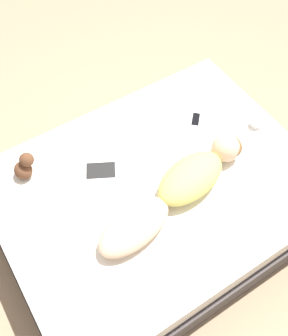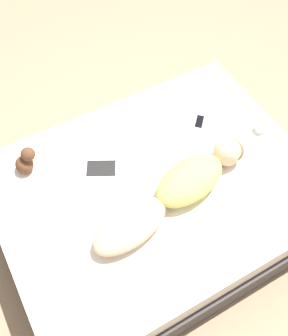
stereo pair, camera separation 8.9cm
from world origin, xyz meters
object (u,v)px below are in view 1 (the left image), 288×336
(cell_phone, at_px, (196,119))
(coffee_mug, at_px, (257,122))
(person, at_px, (180,187))
(open_magazine, at_px, (101,159))

(cell_phone, bearing_deg, coffee_mug, 4.38)
(person, distance_m, cell_phone, 0.71)
(coffee_mug, relative_size, cell_phone, 0.77)
(open_magazine, height_order, cell_phone, same)
(person, distance_m, coffee_mug, 0.90)
(open_magazine, bearing_deg, coffee_mug, 101.35)
(person, bearing_deg, cell_phone, 123.16)
(open_magazine, relative_size, cell_phone, 3.22)
(person, xyz_separation_m, cell_phone, (-0.48, 0.51, -0.09))
(open_magazine, distance_m, cell_phone, 0.83)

